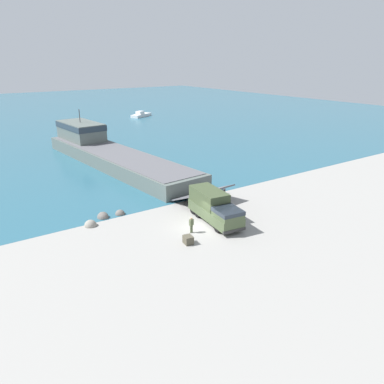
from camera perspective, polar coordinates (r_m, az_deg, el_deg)
name	(u,v)px	position (r m, az deg, el deg)	size (l,w,h in m)	color
ground_plane	(198,228)	(39.14, 0.84, -5.46)	(240.00, 240.00, 0.00)	gray
water_surface	(15,116)	(128.89, -25.40, 10.36)	(240.00, 180.00, 0.01)	#285B70
landing_craft	(106,150)	(65.82, -12.96, 6.23)	(10.76, 43.66, 7.87)	#56605B
military_truck	(214,207)	(40.16, 3.42, -2.29)	(3.54, 8.13, 3.22)	#475638
soldier_on_ramp	(191,224)	(37.67, -0.09, -4.87)	(0.47, 0.30, 1.69)	#566042
moored_boat_a	(141,115)	(117.30, -7.79, 11.58)	(7.74, 5.75, 1.72)	white
moored_boat_b	(83,131)	(91.93, -16.31, 8.85)	(3.48, 7.42, 1.99)	white
mooring_bollard	(224,191)	(48.83, 4.94, 0.17)	(0.36, 0.36, 0.74)	#333338
cargo_crate	(188,240)	(35.78, -0.59, -7.30)	(0.79, 0.95, 0.79)	#4C4738
shoreline_rock_a	(91,226)	(40.98, -15.20, -5.00)	(1.31, 1.31, 1.31)	gray
shoreline_rock_b	(103,217)	(42.75, -13.42, -3.79)	(1.27, 1.27, 1.27)	#66605B
shoreline_rock_c	(103,218)	(42.61, -13.34, -3.86)	(1.18, 1.18, 1.18)	#66605B
shoreline_rock_d	(120,214)	(43.18, -10.90, -3.35)	(1.09, 1.09, 1.09)	#66605B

